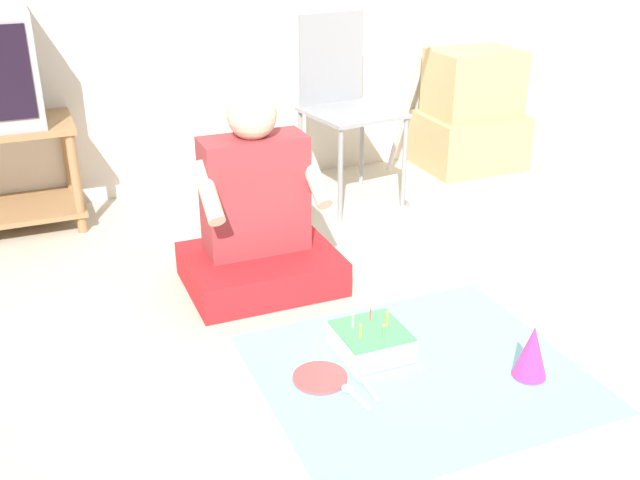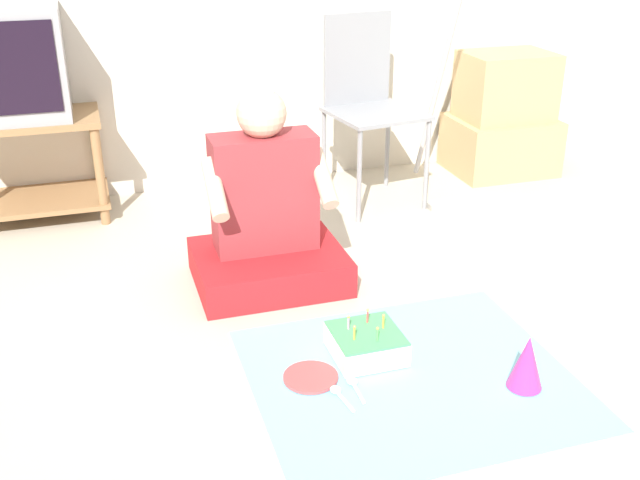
{
  "view_description": "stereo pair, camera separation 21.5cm",
  "coord_description": "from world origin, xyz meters",
  "px_view_note": "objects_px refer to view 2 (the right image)",
  "views": [
    {
      "loc": [
        -1.4,
        -1.81,
        1.43
      ],
      "look_at": [
        -0.48,
        0.38,
        0.35
      ],
      "focal_mm": 42.0,
      "sensor_mm": 36.0,
      "label": 1
    },
    {
      "loc": [
        -1.19,
        -1.89,
        1.43
      ],
      "look_at": [
        -0.48,
        0.38,
        0.35
      ],
      "focal_mm": 42.0,
      "sensor_mm": 36.0,
      "label": 2
    }
  ],
  "objects_px": {
    "paper_plate": "(311,377)",
    "tv": "(14,64)",
    "person_seated": "(266,220)",
    "birthday_cake": "(366,343)",
    "cardboard_box_stack": "(503,119)",
    "dust_mop": "(446,129)",
    "party_hat_blue": "(527,362)",
    "folding_chair": "(367,96)"
  },
  "relations": [
    {
      "from": "folding_chair",
      "to": "dust_mop",
      "type": "bearing_deg",
      "value": -17.47
    },
    {
      "from": "folding_chair",
      "to": "dust_mop",
      "type": "xyz_separation_m",
      "value": [
        0.39,
        -0.12,
        -0.17
      ]
    },
    {
      "from": "folding_chair",
      "to": "party_hat_blue",
      "type": "relative_size",
      "value": 5.07
    },
    {
      "from": "cardboard_box_stack",
      "to": "birthday_cake",
      "type": "distance_m",
      "value": 2.14
    },
    {
      "from": "paper_plate",
      "to": "dust_mop",
      "type": "bearing_deg",
      "value": 50.42
    },
    {
      "from": "tv",
      "to": "birthday_cake",
      "type": "relative_size",
      "value": 2.13
    },
    {
      "from": "cardboard_box_stack",
      "to": "birthday_cake",
      "type": "height_order",
      "value": "cardboard_box_stack"
    },
    {
      "from": "paper_plate",
      "to": "person_seated",
      "type": "bearing_deg",
      "value": 87.05
    },
    {
      "from": "person_seated",
      "to": "party_hat_blue",
      "type": "relative_size",
      "value": 4.73
    },
    {
      "from": "birthday_cake",
      "to": "cardboard_box_stack",
      "type": "bearing_deg",
      "value": 48.33
    },
    {
      "from": "cardboard_box_stack",
      "to": "dust_mop",
      "type": "relative_size",
      "value": 0.54
    },
    {
      "from": "birthday_cake",
      "to": "paper_plate",
      "type": "bearing_deg",
      "value": -160.53
    },
    {
      "from": "paper_plate",
      "to": "birthday_cake",
      "type": "bearing_deg",
      "value": 19.47
    },
    {
      "from": "tv",
      "to": "dust_mop",
      "type": "bearing_deg",
      "value": -9.62
    },
    {
      "from": "folding_chair",
      "to": "paper_plate",
      "type": "height_order",
      "value": "folding_chair"
    },
    {
      "from": "dust_mop",
      "to": "birthday_cake",
      "type": "bearing_deg",
      "value": -125.19
    },
    {
      "from": "folding_chair",
      "to": "dust_mop",
      "type": "relative_size",
      "value": 0.75
    },
    {
      "from": "birthday_cake",
      "to": "party_hat_blue",
      "type": "xyz_separation_m",
      "value": [
        0.42,
        -0.32,
        0.05
      ]
    },
    {
      "from": "person_seated",
      "to": "paper_plate",
      "type": "height_order",
      "value": "person_seated"
    },
    {
      "from": "tv",
      "to": "birthday_cake",
      "type": "height_order",
      "value": "tv"
    },
    {
      "from": "tv",
      "to": "folding_chair",
      "type": "relative_size",
      "value": 0.53
    },
    {
      "from": "dust_mop",
      "to": "paper_plate",
      "type": "relative_size",
      "value": 6.9
    },
    {
      "from": "paper_plate",
      "to": "cardboard_box_stack",
      "type": "bearing_deg",
      "value": 45.54
    },
    {
      "from": "tv",
      "to": "folding_chair",
      "type": "height_order",
      "value": "tv"
    },
    {
      "from": "cardboard_box_stack",
      "to": "dust_mop",
      "type": "distance_m",
      "value": 0.58
    },
    {
      "from": "folding_chair",
      "to": "cardboard_box_stack",
      "type": "distance_m",
      "value": 0.93
    },
    {
      "from": "tv",
      "to": "cardboard_box_stack",
      "type": "height_order",
      "value": "tv"
    },
    {
      "from": "birthday_cake",
      "to": "dust_mop",
      "type": "bearing_deg",
      "value": 54.81
    },
    {
      "from": "person_seated",
      "to": "party_hat_blue",
      "type": "xyz_separation_m",
      "value": [
        0.61,
        -0.98,
        -0.17
      ]
    },
    {
      "from": "folding_chair",
      "to": "tv",
      "type": "bearing_deg",
      "value": 172.31
    },
    {
      "from": "folding_chair",
      "to": "party_hat_blue",
      "type": "bearing_deg",
      "value": -93.49
    },
    {
      "from": "folding_chair",
      "to": "dust_mop",
      "type": "height_order",
      "value": "dust_mop"
    },
    {
      "from": "cardboard_box_stack",
      "to": "paper_plate",
      "type": "bearing_deg",
      "value": -134.46
    },
    {
      "from": "folding_chair",
      "to": "paper_plate",
      "type": "relative_size",
      "value": 5.15
    },
    {
      "from": "party_hat_blue",
      "to": "paper_plate",
      "type": "height_order",
      "value": "party_hat_blue"
    },
    {
      "from": "tv",
      "to": "dust_mop",
      "type": "xyz_separation_m",
      "value": [
        2.02,
        -0.34,
        -0.38
      ]
    },
    {
      "from": "dust_mop",
      "to": "folding_chair",
      "type": "bearing_deg",
      "value": 162.53
    },
    {
      "from": "folding_chair",
      "to": "birthday_cake",
      "type": "distance_m",
      "value": 1.59
    },
    {
      "from": "cardboard_box_stack",
      "to": "dust_mop",
      "type": "xyz_separation_m",
      "value": [
        -0.5,
        -0.29,
        0.07
      ]
    },
    {
      "from": "cardboard_box_stack",
      "to": "paper_plate",
      "type": "relative_size",
      "value": 3.73
    },
    {
      "from": "paper_plate",
      "to": "tv",
      "type": "bearing_deg",
      "value": 117.17
    },
    {
      "from": "person_seated",
      "to": "party_hat_blue",
      "type": "height_order",
      "value": "person_seated"
    }
  ]
}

